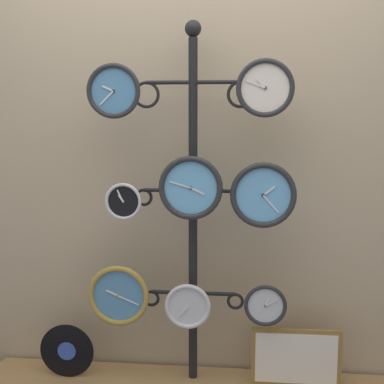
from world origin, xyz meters
TOP-DOWN VIEW (x-y plane):
  - shop_wall at (0.00, 0.57)m, footprint 4.40×0.04m
  - display_stand at (-0.00, 0.41)m, footprint 0.60×0.34m
  - clock_top_left at (-0.37, 0.30)m, footprint 0.26×0.04m
  - clock_top_right at (0.35, 0.32)m, footprint 0.28×0.04m
  - clock_middle_left at (-0.34, 0.33)m, footprint 0.19×0.04m
  - clock_middle_center at (0.00, 0.29)m, footprint 0.31×0.04m
  - clock_middle_right at (0.35, 0.31)m, footprint 0.32×0.04m
  - clock_bottom_left at (-0.37, 0.32)m, footprint 0.32×0.04m
  - clock_bottom_center at (-0.02, 0.30)m, footprint 0.23×0.04m
  - clock_bottom_right at (0.37, 0.33)m, footprint 0.21×0.04m
  - vinyl_record at (-0.67, 0.34)m, footprint 0.29×0.01m
  - picture_frame at (0.53, 0.36)m, footprint 0.46×0.02m

SIDE VIEW (x-z plane):
  - vinyl_record at x=-0.67m, z-range 0.06..0.35m
  - picture_frame at x=0.53m, z-range 0.06..0.37m
  - clock_bottom_center at x=-0.02m, z-range 0.38..0.61m
  - clock_bottom_right at x=0.37m, z-range 0.39..0.61m
  - clock_bottom_left at x=-0.37m, z-range 0.37..0.69m
  - display_stand at x=0.00m, z-range -0.17..1.73m
  - clock_middle_left at x=-0.34m, z-range 0.92..1.11m
  - clock_middle_right at x=0.35m, z-range 0.90..1.22m
  - clock_middle_center at x=0.00m, z-range 0.94..1.25m
  - shop_wall at x=0.00m, z-range 0.00..2.80m
  - clock_top_left at x=-0.37m, z-range 1.43..1.69m
  - clock_top_right at x=0.35m, z-range 1.43..1.71m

